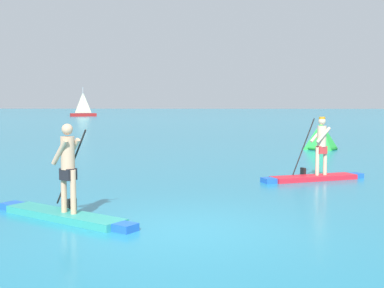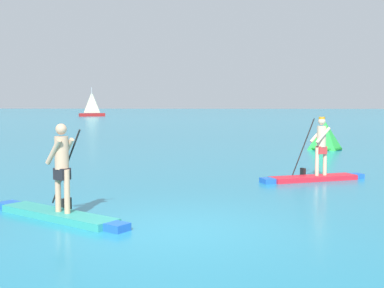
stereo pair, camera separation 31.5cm
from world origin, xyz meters
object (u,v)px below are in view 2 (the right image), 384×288
paddleboarder_far_right (315,168)px  race_marker_buoy (325,137)px  paddleboarder_mid_center (59,200)px  sailboat_left_horizon (92,113)px

paddleboarder_far_right → race_marker_buoy: paddleboarder_far_right is taller
paddleboarder_far_right → race_marker_buoy: bearing=-125.0°
paddleboarder_mid_center → paddleboarder_far_right: paddleboarder_mid_center is taller
paddleboarder_far_right → sailboat_left_horizon: bearing=-92.3°
paddleboarder_mid_center → race_marker_buoy: size_ratio=1.91×
paddleboarder_far_right → sailboat_left_horizon: 76.76m
paddleboarder_mid_center → paddleboarder_far_right: size_ratio=1.02×
paddleboarder_far_right → sailboat_left_horizon: (-27.27, 71.75, 0.30)m
race_marker_buoy → sailboat_left_horizon: 68.44m
race_marker_buoy → sailboat_left_horizon: size_ratio=0.33×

